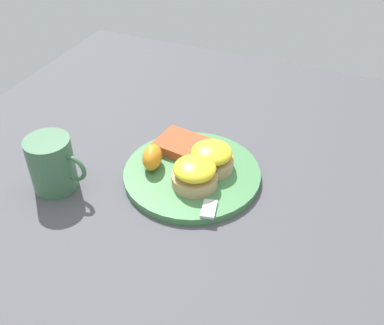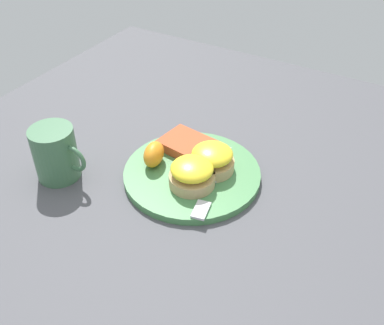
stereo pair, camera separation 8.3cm
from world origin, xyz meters
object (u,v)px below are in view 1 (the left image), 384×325
Objects in this scene: orange_wedge at (152,157)px; cup at (52,164)px; hashbrown_patty at (186,147)px; fork at (215,183)px; sandwich_benedict_left at (195,174)px; sandwich_benedict_right at (211,157)px.

cup is (-0.14, -0.11, 0.02)m from orange_wedge.
hashbrown_patty is 0.11m from fork.
sandwich_benedict_left is 0.09m from orange_wedge.
hashbrown_patty reaches higher than fork.
sandwich_benedict_right is at bearing 30.52° from cup.
cup reaches higher than orange_wedge.
sandwich_benedict_right is 0.05m from fork.
hashbrown_patty is 0.56× the size of fork.
sandwich_benedict_right is 0.72× the size of hashbrown_patty.
sandwich_benedict_right is at bearing 119.51° from fork.
orange_wedge is 0.13m from fork.
sandwich_benedict_left is 0.72× the size of hashbrown_patty.
sandwich_benedict_right reaches higher than orange_wedge.
cup reaches higher than fork.
sandwich_benedict_right reaches higher than fork.
orange_wedge reaches higher than fork.
cup is (-0.24, -0.09, 0.01)m from sandwich_benedict_left.
orange_wedge is 0.53× the size of cup.
cup reaches higher than sandwich_benedict_right.
cup is at bearing -159.12° from fork.
hashbrown_patty is 0.26m from cup.
sandwich_benedict_right is at bearing 21.49° from orange_wedge.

